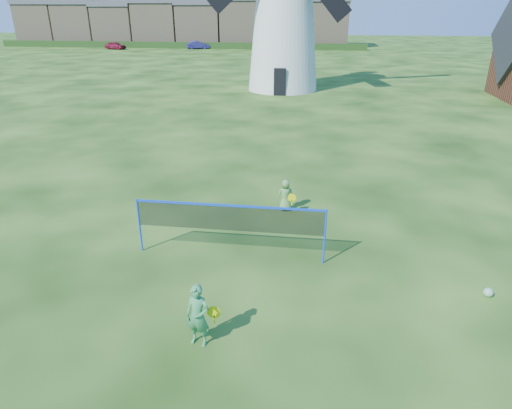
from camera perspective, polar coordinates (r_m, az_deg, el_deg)
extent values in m
plane|color=black|center=(11.97, -1.28, -7.50)|extent=(220.00, 220.00, 0.00)
cube|color=black|center=(35.35, 3.05, 15.32)|extent=(0.93, 0.11, 2.04)
cube|color=black|center=(35.57, 3.27, 21.23)|extent=(0.65, 0.11, 0.84)
cylinder|color=blue|center=(12.60, -14.60, -2.60)|extent=(0.05, 0.05, 1.55)
cylinder|color=blue|center=(11.73, 8.75, -4.12)|extent=(0.05, 0.05, 1.55)
cube|color=black|center=(11.75, -3.40, -1.78)|extent=(5.00, 0.02, 0.70)
cube|color=blue|center=(11.60, -3.45, -0.13)|extent=(5.00, 0.02, 0.06)
imported|color=#3A9253|center=(9.11, -7.41, -13.88)|extent=(0.55, 0.41, 1.36)
cylinder|color=#EFF80D|center=(9.19, -5.38, -13.48)|extent=(0.28, 0.02, 0.28)
cube|color=#EFF80D|center=(9.30, -5.34, -14.31)|extent=(0.03, 0.02, 0.20)
imported|color=#5E994A|center=(14.81, 3.80, 1.20)|extent=(0.55, 0.39, 1.07)
cylinder|color=#EFF80D|center=(14.60, 4.60, 0.87)|extent=(0.28, 0.02, 0.28)
cube|color=#EFF80D|center=(14.66, 4.57, 0.26)|extent=(0.03, 0.02, 0.20)
sphere|color=green|center=(11.97, 27.48, -9.90)|extent=(0.22, 0.22, 0.22)
cube|color=#9D8968|center=(96.29, -25.34, 20.01)|extent=(6.79, 8.00, 6.73)
cube|color=#4C4C54|center=(96.26, -25.77, 22.27)|extent=(7.09, 8.40, 1.00)
cube|color=#9D8968|center=(92.76, -21.36, 20.54)|extent=(6.92, 8.00, 6.71)
cube|color=#4C4C54|center=(92.72, -21.74, 22.89)|extent=(7.22, 8.40, 1.00)
cube|color=#9D8968|center=(89.63, -16.99, 20.91)|extent=(6.96, 8.00, 6.37)
cube|color=#4C4C54|center=(89.58, -17.29, 23.25)|extent=(7.26, 8.40, 1.00)
cube|color=#9D8968|center=(86.90, -12.17, 21.48)|extent=(7.42, 8.00, 6.89)
cube|color=#4C4C54|center=(86.86, -12.41, 24.07)|extent=(7.72, 8.40, 1.00)
cube|color=#9D8968|center=(84.71, -6.90, 21.67)|extent=(7.31, 8.00, 6.59)
cube|color=#4C4C54|center=(84.67, -7.04, 24.23)|extent=(7.61, 8.40, 1.00)
cube|color=#9D8968|center=(83.25, -1.78, 22.00)|extent=(6.34, 8.00, 7.24)
cube|color=#9D8968|center=(82.42, 3.22, 21.95)|extent=(6.58, 8.00, 7.21)
cube|color=#9D8968|center=(82.14, 8.74, 21.68)|extent=(7.57, 8.00, 7.09)
cube|color=#193814|center=(79.89, -10.07, 19.36)|extent=(62.00, 0.80, 1.00)
imported|color=maroon|center=(80.07, -17.48, 18.76)|extent=(3.76, 2.31, 1.19)
imported|color=navy|center=(78.31, -7.40, 19.51)|extent=(3.92, 2.43, 1.22)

